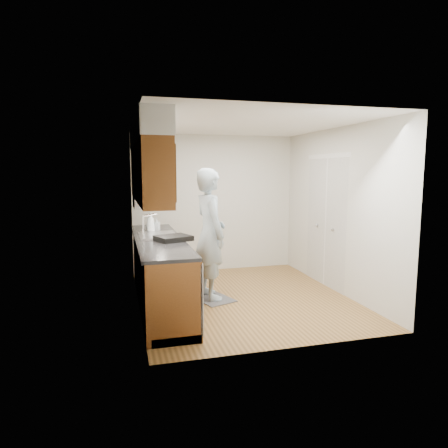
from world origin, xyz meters
name	(u,v)px	position (x,y,z in m)	size (l,w,h in m)	color
floor	(243,297)	(0.00, 0.00, 0.00)	(3.50, 3.50, 0.00)	olive
ceiling	(244,124)	(0.00, 0.00, 2.50)	(3.50, 3.50, 0.00)	white
wall_left	(137,216)	(-1.50, 0.00, 1.25)	(0.02, 3.50, 2.50)	beige
wall_right	(337,210)	(1.50, 0.00, 1.25)	(0.02, 3.50, 2.50)	beige
wall_back	(214,204)	(0.00, 1.75, 1.25)	(3.00, 0.02, 2.50)	beige
counter	(160,270)	(-1.20, 0.00, 0.49)	(0.64, 2.80, 1.30)	brown
upper_cabinets	(148,163)	(-1.33, 0.05, 1.95)	(0.47, 2.80, 1.21)	brown
closet_door	(326,223)	(1.49, 0.30, 1.02)	(0.02, 1.22, 2.05)	silver
floor_mat	(210,297)	(-0.47, 0.11, 0.01)	(0.45, 0.76, 0.01)	slate
person	(210,225)	(-0.47, 0.11, 1.08)	(0.75, 0.50, 2.13)	#9BB1BD
soap_bottle_a	(151,222)	(-1.27, 0.56, 1.09)	(0.12, 0.12, 0.30)	white
soap_bottle_b	(157,224)	(-1.17, 0.69, 1.04)	(0.09, 0.09, 0.20)	white
soap_bottle_c	(150,224)	(-1.26, 0.81, 1.03)	(0.13, 0.13, 0.17)	white
dish_rack	(173,238)	(-1.05, -0.25, 0.97)	(0.42, 0.36, 0.07)	black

